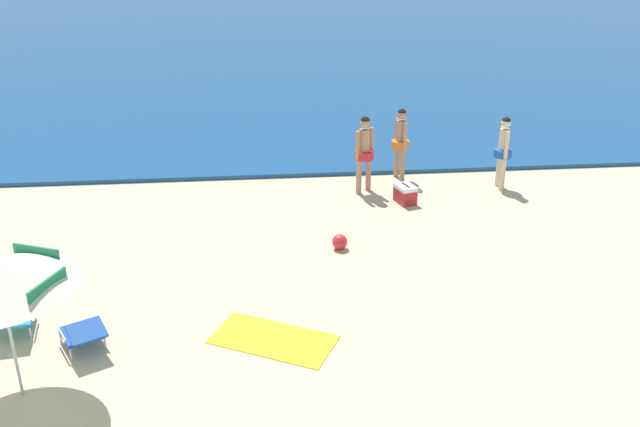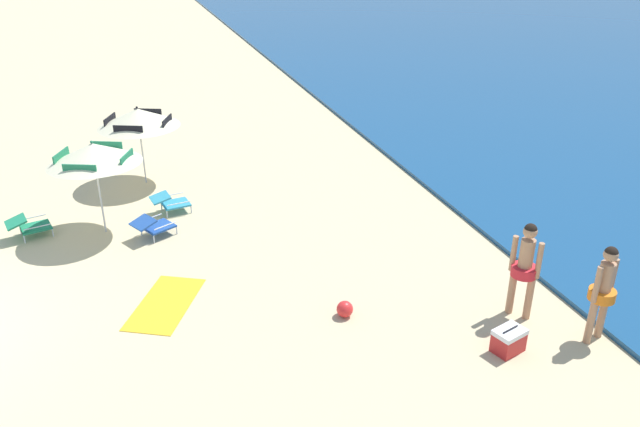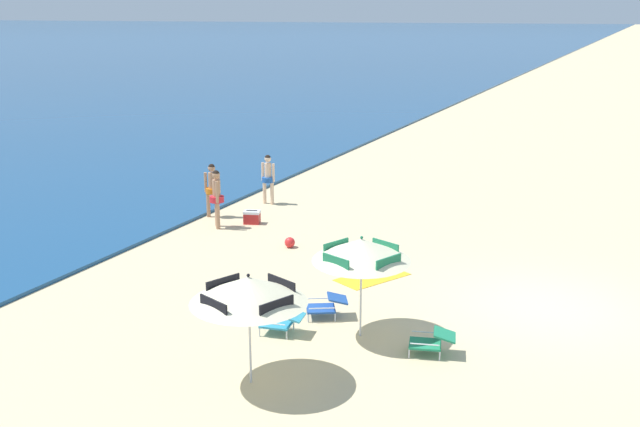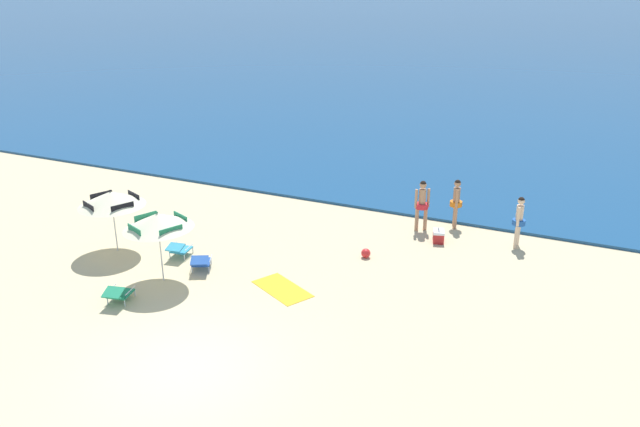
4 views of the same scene
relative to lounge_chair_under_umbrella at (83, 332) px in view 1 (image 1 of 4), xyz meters
name	(u,v)px [view 1 (image 1 of 4)]	position (x,y,z in m)	size (l,w,h in m)	color
lounge_chair_under_umbrella	(83,332)	(0.00, 0.00, 0.00)	(0.87, 1.00, 0.49)	#1E4799
lounge_chair_facing_sea	(12,318)	(-1.14, 0.48, 0.00)	(0.67, 0.93, 0.49)	teal
person_standing_near_shore	(364,149)	(4.97, 5.73, 0.74)	(0.44, 0.43, 1.76)	tan
person_standing_beside	(401,139)	(5.94, 6.50, 0.71)	(0.42, 0.49, 1.71)	tan
person_wading_in	(503,148)	(8.13, 5.67, 0.69)	(0.41, 0.50, 1.68)	beige
cooler_box	(405,194)	(5.77, 5.00, -0.08)	(0.48, 0.58, 0.43)	red
beach_ball	(340,242)	(4.07, 2.88, -0.13)	(0.29, 0.29, 0.29)	red
beach_towel	(273,339)	(2.72, -0.04, -0.27)	(0.90, 1.80, 0.01)	gold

